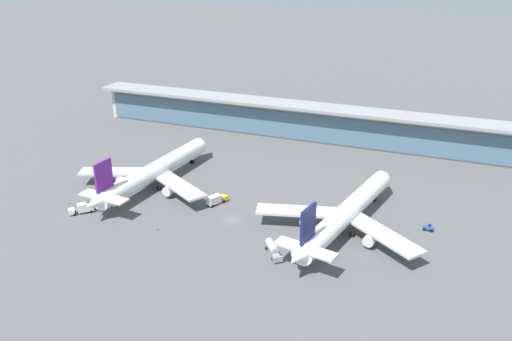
# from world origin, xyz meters

# --- Properties ---
(ground_plane) EXTENTS (1200.00, 1200.00, 0.00)m
(ground_plane) POSITION_xyz_m (0.00, 0.00, 0.00)
(ground_plane) COLOR #515154
(airliner_left_stand) EXTENTS (50.25, 65.59, 17.46)m
(airliner_left_stand) POSITION_xyz_m (-34.01, 12.32, 5.50)
(airliner_left_stand) COLOR white
(airliner_left_stand) RESTS_ON ground
(airliner_centre_stand) EXTENTS (49.51, 65.20, 17.46)m
(airliner_centre_stand) POSITION_xyz_m (32.97, 5.71, 5.50)
(airliner_centre_stand) COLOR white
(airliner_centre_stand) RESTS_ON ground
(service_truck_near_nose_blue) EXTENTS (3.03, 2.01, 2.05)m
(service_truck_near_nose_blue) POSITION_xyz_m (55.35, 14.92, 0.87)
(service_truck_near_nose_blue) COLOR #234C9E
(service_truck_near_nose_blue) RESTS_ON ground
(service_truck_under_wing_grey) EXTENTS (6.98, 8.22, 2.95)m
(service_truck_under_wing_grey) POSITION_xyz_m (18.44, -13.75, 1.71)
(service_truck_under_wing_grey) COLOR gray
(service_truck_under_wing_grey) RESTS_ON ground
(service_truck_mid_apron_white) EXTENTS (4.60, 6.55, 2.70)m
(service_truck_mid_apron_white) POSITION_xyz_m (-44.50, 11.07, 0.81)
(service_truck_mid_apron_white) COLOR silver
(service_truck_mid_apron_white) RESTS_ON ground
(service_truck_by_tail_yellow) EXTENTS (5.08, 7.60, 3.10)m
(service_truck_by_tail_yellow) POSITION_xyz_m (-8.64, 7.76, 1.69)
(service_truck_by_tail_yellow) COLOR yellow
(service_truck_by_tail_yellow) RESTS_ON ground
(service_truck_on_taxiway_white) EXTENTS (6.79, 6.78, 3.10)m
(service_truck_on_taxiway_white) POSITION_xyz_m (-43.84, -12.65, 1.69)
(service_truck_on_taxiway_white) COLOR silver
(service_truck_on_taxiway_white) RESTS_ON ground
(terminal_building) EXTENTS (194.96, 12.80, 15.20)m
(terminal_building) POSITION_xyz_m (0.00, 78.98, 7.87)
(terminal_building) COLOR beige
(terminal_building) RESTS_ON ground
(safety_cone_alpha) EXTENTS (0.62, 0.62, 0.70)m
(safety_cone_alpha) POSITION_xyz_m (-17.26, -13.29, 0.32)
(safety_cone_alpha) COLOR orange
(safety_cone_alpha) RESTS_ON ground
(safety_cone_bravo) EXTENTS (0.62, 0.62, 0.70)m
(safety_cone_bravo) POSITION_xyz_m (-52.17, -9.00, 0.32)
(safety_cone_bravo) COLOR orange
(safety_cone_bravo) RESTS_ON ground
(safety_cone_charlie) EXTENTS (0.62, 0.62, 0.70)m
(safety_cone_charlie) POSITION_xyz_m (-30.34, -6.49, 0.32)
(safety_cone_charlie) COLOR orange
(safety_cone_charlie) RESTS_ON ground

